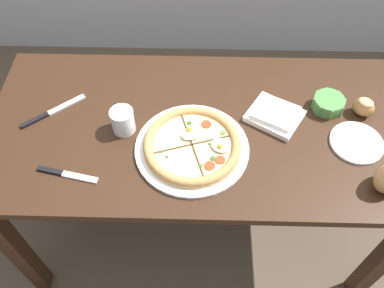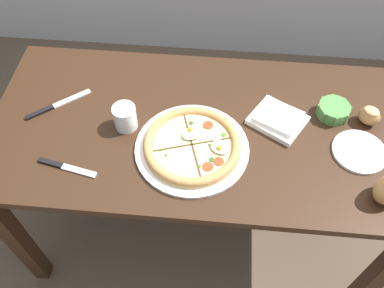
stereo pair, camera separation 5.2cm
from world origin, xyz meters
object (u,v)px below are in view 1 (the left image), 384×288
pizza (192,146)px  bread_piece_near (364,107)px  water_glass (123,122)px  knife_main (53,112)px  napkin_folded (275,115)px  knife_spare (67,174)px  dining_table (201,145)px  ramekin_bowl (328,103)px  side_saucer (357,143)px

pizza → bread_piece_near: 0.61m
water_glass → knife_main: bearing=165.4°
napkin_folded → knife_spare: (-0.67, -0.25, -0.01)m
napkin_folded → bread_piece_near: size_ratio=2.39×
knife_main → knife_spare: 0.28m
bread_piece_near → knife_main: size_ratio=0.47×
dining_table → ramekin_bowl: ramekin_bowl is taller
napkin_folded → knife_main: napkin_folded is taller
side_saucer → knife_spare: bearing=-171.1°
pizza → side_saucer: 0.54m
pizza → side_saucer: pizza is taller
napkin_folded → knife_main: size_ratio=1.12×
ramekin_bowl → bread_piece_near: bread_piece_near is taller
pizza → knife_spare: size_ratio=1.88×
knife_main → napkin_folded: bearing=-39.1°
bread_piece_near → knife_spare: bread_piece_near is taller
bread_piece_near → knife_spare: bearing=-164.0°
ramekin_bowl → bread_piece_near: 0.12m
ramekin_bowl → bread_piece_near: (0.11, -0.02, 0.01)m
dining_table → bread_piece_near: bread_piece_near is taller
dining_table → ramekin_bowl: bearing=11.7°
knife_main → side_saucer: (1.03, -0.11, 0.00)m
pizza → bread_piece_near: bearing=16.2°
water_glass → side_saucer: bearing=-3.2°
bread_piece_near → side_saucer: size_ratio=0.53×
ramekin_bowl → side_saucer: bearing=-65.7°
dining_table → knife_spare: knife_spare is taller
bread_piece_near → side_saucer: 0.14m
pizza → ramekin_bowl: 0.51m
dining_table → knife_spare: bearing=-153.4°
bread_piece_near → knife_main: 1.08m
bread_piece_near → knife_spare: 1.01m
knife_main → knife_spare: bearing=-106.8°
napkin_folded → water_glass: size_ratio=2.57×
knife_main → knife_spare: (0.10, -0.26, 0.00)m
bread_piece_near → pizza: bearing=-163.8°
dining_table → napkin_folded: (0.25, 0.04, 0.13)m
knife_spare → side_saucer: size_ratio=1.13×
dining_table → knife_main: (-0.52, 0.05, 0.11)m
ramekin_bowl → side_saucer: (0.07, -0.16, -0.02)m
bread_piece_near → ramekin_bowl: bearing=168.6°
dining_table → bread_piece_near: (0.55, 0.07, 0.15)m
napkin_folded → knife_spare: napkin_folded is taller
knife_main → bread_piece_near: bearing=-37.5°
dining_table → side_saucer: 0.53m
bread_piece_near → knife_main: bread_piece_near is taller
ramekin_bowl → bread_piece_near: size_ratio=1.23×
ramekin_bowl → knife_main: bearing=-177.4°
dining_table → bread_piece_near: bearing=7.0°
water_glass → dining_table: bearing=4.5°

